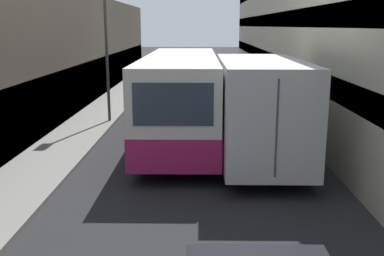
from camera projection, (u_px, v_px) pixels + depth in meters
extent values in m
plane|color=#232326|center=(194.00, 151.00, 15.01)|extent=(150.00, 150.00, 0.00)
cube|color=gray|center=(61.00, 149.00, 15.07)|extent=(2.09, 60.00, 0.11)
cube|color=black|center=(11.00, 117.00, 14.85)|extent=(1.08, 60.00, 2.30)
cube|color=#B7AD93|center=(362.00, 7.00, 13.89)|extent=(2.40, 60.00, 9.31)
cube|color=#333D47|center=(335.00, 82.00, 14.42)|extent=(1.08, 60.00, 0.70)
cube|color=#333D47|center=(340.00, 16.00, 13.96)|extent=(1.08, 60.00, 0.70)
cube|color=silver|center=(181.00, 93.00, 15.92)|extent=(2.42, 10.02, 2.65)
cube|color=#B21E5B|center=(181.00, 117.00, 16.12)|extent=(2.44, 10.04, 0.90)
cube|color=#2D3847|center=(181.00, 82.00, 15.83)|extent=(2.46, 9.22, 0.85)
cube|color=#2D3847|center=(173.00, 104.00, 10.93)|extent=(1.98, 0.04, 1.06)
cylinder|color=black|center=(160.00, 111.00, 19.25)|extent=(0.24, 1.00, 1.00)
cylinder|color=black|center=(209.00, 111.00, 19.21)|extent=(0.24, 1.00, 1.00)
cylinder|color=black|center=(141.00, 151.00, 13.19)|extent=(0.24, 1.00, 1.00)
cylinder|color=black|center=(214.00, 151.00, 13.16)|extent=(0.24, 1.00, 1.00)
cube|color=silver|center=(246.00, 101.00, 16.97)|extent=(2.22, 2.20, 1.80)
cube|color=silver|center=(260.00, 107.00, 13.05)|extent=(2.31, 5.65, 2.73)
cube|color=#4C4C4C|center=(277.00, 129.00, 10.29)|extent=(0.05, 0.02, 2.32)
cylinder|color=black|center=(219.00, 122.00, 17.17)|extent=(0.22, 0.96, 0.96)
cylinder|color=black|center=(273.00, 122.00, 17.14)|extent=(0.22, 0.96, 0.96)
cylinder|color=black|center=(227.00, 166.00, 11.84)|extent=(0.22, 0.96, 0.96)
cylinder|color=black|center=(306.00, 166.00, 11.81)|extent=(0.22, 0.96, 0.96)
cube|color=silver|center=(161.00, 78.00, 26.58)|extent=(1.85, 4.52, 1.55)
cube|color=#2D3847|center=(163.00, 71.00, 28.39)|extent=(1.48, 0.04, 0.54)
cylinder|color=black|center=(150.00, 87.00, 28.03)|extent=(0.16, 0.64, 0.64)
cylinder|color=black|center=(176.00, 87.00, 28.00)|extent=(0.16, 0.64, 0.64)
cylinder|color=black|center=(145.00, 94.00, 25.48)|extent=(0.16, 0.64, 0.64)
cylinder|color=black|center=(174.00, 94.00, 25.45)|extent=(0.16, 0.64, 0.64)
cylinder|color=#38383D|center=(106.00, 42.00, 18.56)|extent=(0.12, 0.12, 6.63)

